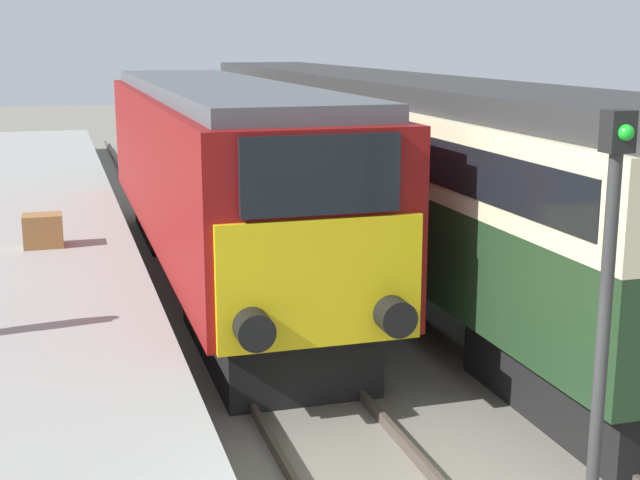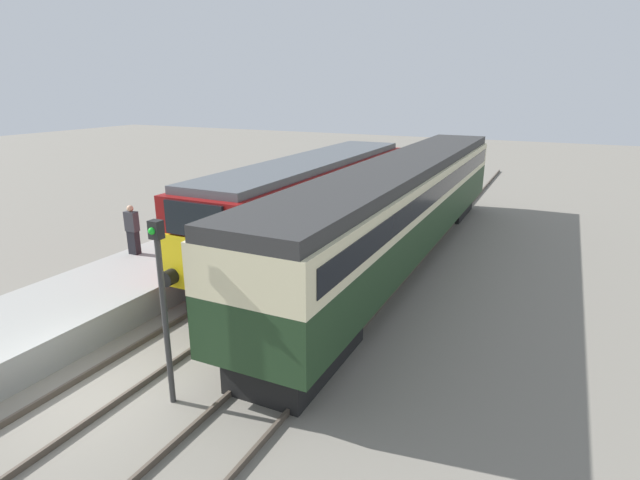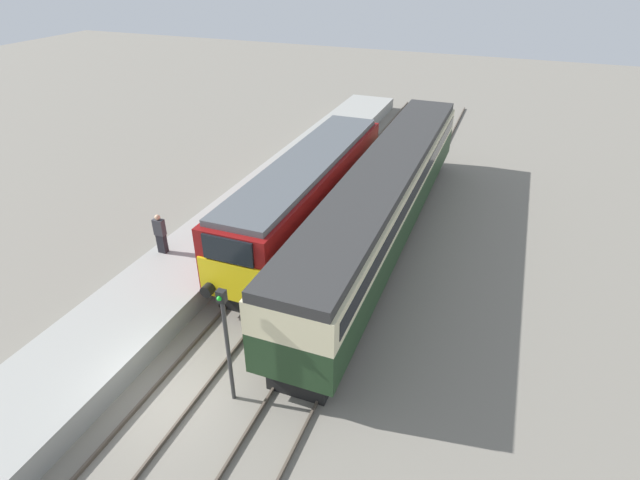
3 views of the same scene
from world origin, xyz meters
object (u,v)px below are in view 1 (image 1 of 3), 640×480
Objects in this scene: signal_post at (606,294)px; luggage_crate at (43,231)px; locomotive at (217,172)px; passenger_carriage at (374,148)px.

luggage_crate is at bearing 115.68° from signal_post.
locomotive is 3.49m from passenger_carriage.
passenger_carriage is at bearing 80.93° from signal_post.
passenger_carriage reaches higher than luggage_crate.
signal_post is at bearing -99.07° from passenger_carriage.
signal_post is 11.32m from luggage_crate.
passenger_carriage is at bearing 4.36° from luggage_crate.
signal_post reaches higher than luggage_crate.
locomotive is 20.05× the size of luggage_crate.
passenger_carriage is 10.78m from signal_post.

